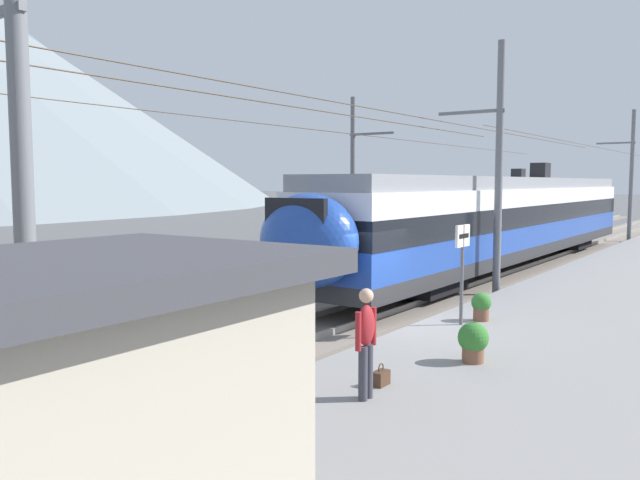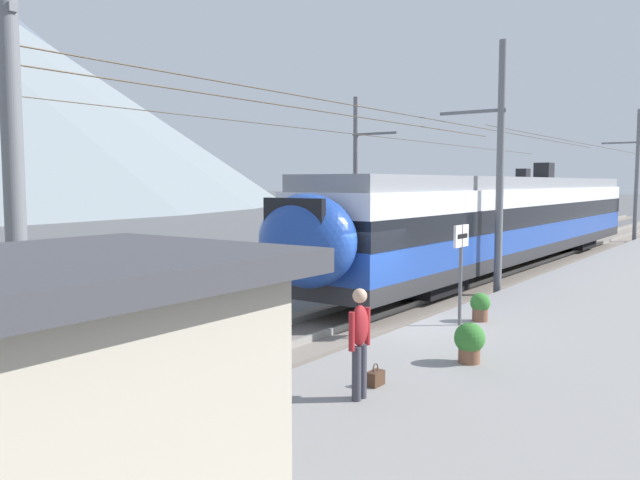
% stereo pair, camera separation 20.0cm
% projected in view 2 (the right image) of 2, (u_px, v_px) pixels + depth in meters
% --- Properties ---
extents(ground_plane, '(400.00, 400.00, 0.00)m').
position_uv_depth(ground_plane, '(387.00, 337.00, 15.24)').
color(ground_plane, '#565659').
extents(platform_slab, '(120.00, 6.98, 0.39)m').
position_uv_depth(platform_slab, '(566.00, 356.00, 12.83)').
color(platform_slab, gray).
rests_on(platform_slab, ground).
extents(track_near, '(120.00, 3.00, 0.28)m').
position_uv_depth(track_near, '(330.00, 325.00, 16.18)').
color(track_near, slate).
rests_on(track_near, ground).
extents(track_far, '(120.00, 3.00, 0.28)m').
position_uv_depth(track_far, '(193.00, 304.00, 19.08)').
color(track_far, slate).
rests_on(track_far, ground).
extents(train_near_platform, '(28.65, 2.85, 4.27)m').
position_uv_depth(train_near_platform, '(508.00, 218.00, 26.15)').
color(train_near_platform, '#2D2D30').
rests_on(train_near_platform, track_near).
extents(train_far_track, '(26.60, 2.93, 4.27)m').
position_uv_depth(train_far_track, '(498.00, 206.00, 39.03)').
color(train_far_track, '#2D2D30').
rests_on(train_far_track, track_far).
extents(catenary_mast_west, '(38.27, 2.19, 8.34)m').
position_uv_depth(catenary_mast_west, '(6.00, 127.00, 7.42)').
color(catenary_mast_west, slate).
rests_on(catenary_mast_west, ground).
extents(catenary_mast_mid, '(38.27, 2.19, 7.98)m').
position_uv_depth(catenary_mast_mid, '(496.00, 166.00, 20.02)').
color(catenary_mast_mid, slate).
rests_on(catenary_mast_mid, ground).
extents(catenary_mast_east, '(38.27, 2.19, 7.95)m').
position_uv_depth(catenary_mast_east, '(635.00, 174.00, 38.33)').
color(catenary_mast_east, slate).
rests_on(catenary_mast_east, ground).
extents(catenary_mast_far_side, '(38.27, 2.28, 7.52)m').
position_uv_depth(catenary_mast_far_side, '(358.00, 176.00, 29.49)').
color(catenary_mast_far_side, slate).
rests_on(catenary_mast_far_side, ground).
extents(platform_sign, '(0.70, 0.08, 2.30)m').
position_uv_depth(platform_sign, '(461.00, 252.00, 14.64)').
color(platform_sign, '#59595B').
rests_on(platform_sign, platform_slab).
extents(passenger_walking, '(0.53, 0.22, 1.69)m').
position_uv_depth(passenger_walking, '(360.00, 338.00, 9.65)').
color(passenger_walking, '#383842').
rests_on(passenger_walking, platform_slab).
extents(handbag_beside_passenger, '(0.32, 0.18, 0.37)m').
position_uv_depth(handbag_beside_passenger, '(375.00, 378.00, 10.37)').
color(handbag_beside_passenger, '#472D1E').
rests_on(handbag_beside_passenger, platform_slab).
extents(potted_plant_platform_edge, '(0.56, 0.56, 0.74)m').
position_uv_depth(potted_plant_platform_edge, '(470.00, 340.00, 11.66)').
color(potted_plant_platform_edge, brown).
rests_on(potted_plant_platform_edge, platform_slab).
extents(potted_plant_by_shelter, '(0.47, 0.47, 0.67)m').
position_uv_depth(potted_plant_by_shelter, '(480.00, 305.00, 15.18)').
color(potted_plant_by_shelter, brown).
rests_on(potted_plant_by_shelter, platform_slab).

